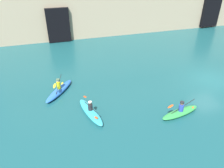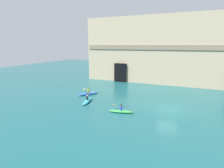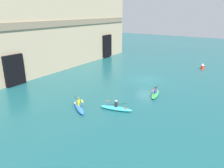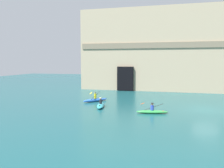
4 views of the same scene
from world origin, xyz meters
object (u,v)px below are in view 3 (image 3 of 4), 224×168
at_px(kayak_green, 155,94).
at_px(marker_buoy, 203,66).
at_px(kayak_blue, 79,107).
at_px(kayak_cyan, 116,108).

height_order(kayak_green, marker_buoy, kayak_green).
relative_size(kayak_green, kayak_blue, 0.97).
bearing_deg(kayak_green, kayak_blue, -45.53).
xyz_separation_m(kayak_green, kayak_blue, (-7.70, 5.15, 0.03)).
relative_size(kayak_cyan, marker_buoy, 3.46).
relative_size(kayak_green, marker_buoy, 3.16).
distance_m(kayak_cyan, marker_buoy, 22.29).
bearing_deg(marker_buoy, kayak_green, 172.60).
height_order(kayak_cyan, marker_buoy, kayak_cyan).
relative_size(kayak_cyan, kayak_green, 1.09).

